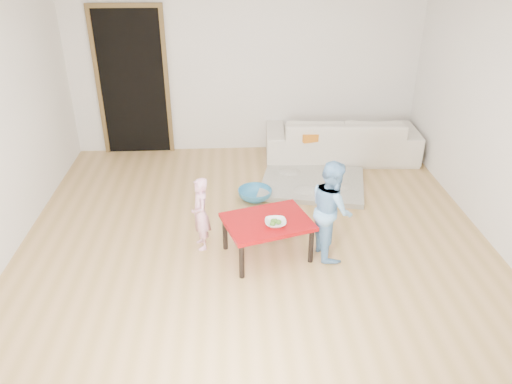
{
  "coord_description": "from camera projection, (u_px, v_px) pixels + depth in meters",
  "views": [
    {
      "loc": [
        -0.24,
        -4.58,
        2.96
      ],
      "look_at": [
        0.0,
        -0.2,
        0.65
      ],
      "focal_mm": 35.0,
      "sensor_mm": 36.0,
      "label": 1
    }
  ],
  "objects": [
    {
      "name": "floor",
      "position": [
        255.0,
        236.0,
        5.44
      ],
      "size": [
        5.0,
        5.0,
        0.01
      ],
      "primitive_type": "cube",
      "color": "#AC8649",
      "rests_on": "ground"
    },
    {
      "name": "back_wall",
      "position": [
        245.0,
        62.0,
        7.04
      ],
      "size": [
        5.0,
        0.02,
        2.6
      ],
      "primitive_type": "cube",
      "color": "silver",
      "rests_on": "floor"
    },
    {
      "name": "right_wall",
      "position": [
        506.0,
        118.0,
        4.95
      ],
      "size": [
        0.02,
        5.0,
        2.6
      ],
      "primitive_type": "cube",
      "color": "silver",
      "rests_on": "floor"
    },
    {
      "name": "doorway",
      "position": [
        133.0,
        84.0,
        7.07
      ],
      "size": [
        1.02,
        0.08,
        2.11
      ],
      "primitive_type": null,
      "color": "brown",
      "rests_on": "back_wall"
    },
    {
      "name": "sofa",
      "position": [
        341.0,
        137.0,
        7.17
      ],
      "size": [
        2.2,
        0.97,
        0.63
      ],
      "primitive_type": "imported",
      "rotation": [
        0.0,
        0.0,
        3.08
      ],
      "color": "beige",
      "rests_on": "floor"
    },
    {
      "name": "cushion",
      "position": [
        313.0,
        134.0,
        6.88
      ],
      "size": [
        0.48,
        0.45,
        0.11
      ],
      "primitive_type": "cube",
      "rotation": [
        0.0,
        0.0,
        0.23
      ],
      "color": "orange",
      "rests_on": "sofa"
    },
    {
      "name": "red_table",
      "position": [
        267.0,
        238.0,
        5.03
      ],
      "size": [
        0.98,
        0.84,
        0.41
      ],
      "primitive_type": null,
      "rotation": [
        0.0,
        0.0,
        0.3
      ],
      "color": "#94080B",
      "rests_on": "floor"
    },
    {
      "name": "bowl",
      "position": [
        276.0,
        223.0,
        4.84
      ],
      "size": [
        0.21,
        0.21,
        0.05
      ],
      "primitive_type": "imported",
      "color": "white",
      "rests_on": "red_table"
    },
    {
      "name": "broccoli",
      "position": [
        276.0,
        223.0,
        4.84
      ],
      "size": [
        0.12,
        0.12,
        0.06
      ],
      "primitive_type": null,
      "color": "#2D5919",
      "rests_on": "red_table"
    },
    {
      "name": "child_pink",
      "position": [
        201.0,
        214.0,
        5.08
      ],
      "size": [
        0.25,
        0.33,
        0.79
      ],
      "primitive_type": "imported",
      "rotation": [
        0.0,
        0.0,
        -1.32
      ],
      "color": "pink",
      "rests_on": "floor"
    },
    {
      "name": "child_blue",
      "position": [
        331.0,
        209.0,
        4.93
      ],
      "size": [
        0.46,
        0.55,
        1.03
      ],
      "primitive_type": "imported",
      "rotation": [
        0.0,
        0.0,
        1.71
      ],
      "color": "#61ABE1",
      "rests_on": "floor"
    },
    {
      "name": "basin",
      "position": [
        255.0,
        194.0,
        6.16
      ],
      "size": [
        0.42,
        0.42,
        0.13
      ],
      "primitive_type": "imported",
      "color": "teal",
      "rests_on": "floor"
    },
    {
      "name": "blanket",
      "position": [
        312.0,
        183.0,
        6.5
      ],
      "size": [
        1.51,
        1.35,
        0.06
      ],
      "primitive_type": null,
      "rotation": [
        0.0,
        0.0,
        -0.22
      ],
      "color": "#B7B3A2",
      "rests_on": "floor"
    }
  ]
}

